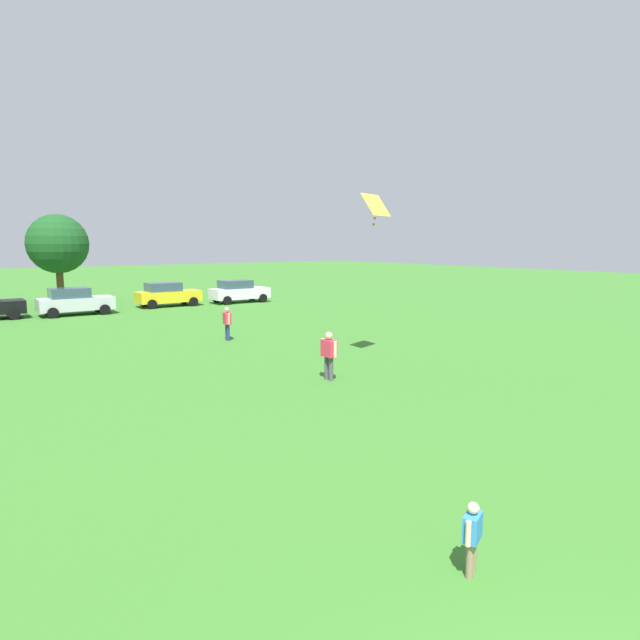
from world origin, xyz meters
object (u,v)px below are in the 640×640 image
Objects in this scene: parked_car_yellow_2 at (167,294)px; tree_far_right at (58,244)px; child_kite_flyer at (472,532)px; parked_car_white_3 at (239,291)px; adult_bystander at (329,352)px; parked_car_silver_1 at (74,301)px; kite at (376,207)px; bystander_near_trees at (227,321)px.

tree_far_right reaches higher than parked_car_yellow_2.
parked_car_white_3 is (12.64, 32.12, 0.25)m from child_kite_flyer.
adult_bystander is 0.37× the size of parked_car_silver_1.
parked_car_white_3 is (8.07, 22.59, -0.08)m from adult_bystander.
child_kite_flyer is 37.61m from tree_far_right.
parked_car_white_3 is at bearing -25.17° from tree_far_right.
adult_bystander is at bearing -97.00° from parked_car_yellow_2.
kite is at bearing -89.42° from parked_car_yellow_2.
parked_car_silver_1 and parked_car_yellow_2 have the same top height.
kite is at bearing -103.24° from parked_car_white_3.
bystander_near_trees is 9.00m from kite.
parked_car_silver_1 is 6.83m from tree_far_right.
tree_far_right is (-3.17, 27.86, 3.39)m from adult_bystander.
bystander_near_trees is 14.89m from parked_car_yellow_2.
adult_bystander is 22.25m from parked_car_silver_1.
adult_bystander is 5.83m from kite.
parked_car_silver_1 is (-6.48, 20.63, -4.85)m from kite.
parked_car_yellow_2 reaches higher than adult_bystander.
parked_car_yellow_2 is 1.00× the size of parked_car_white_3.
adult_bystander reaches higher than bystander_near_trees.
adult_bystander is at bearing -81.18° from parked_car_silver_1.
kite reaches higher than parked_car_silver_1.
child_kite_flyer is 14.25m from kite.
bystander_near_trees is at bearing 110.02° from kite.
parked_car_white_3 is (11.48, 0.60, 0.00)m from parked_car_silver_1.
kite is 22.16m from parked_car_silver_1.
kite is at bearing -72.55° from parked_car_silver_1.
kite is at bearing -69.15° from adult_bystander.
parked_car_white_3 is (5.22, -0.62, 0.00)m from parked_car_yellow_2.
bystander_near_trees is at bearing 49.74° from child_kite_flyer.
adult_bystander is 1.03× the size of bystander_near_trees.
adult_bystander is 0.37× the size of parked_car_yellow_2.
parked_car_white_3 is 12.89m from tree_far_right.
tree_far_right is (-6.24, 26.50, -1.38)m from kite.
adult_bystander is at bearing -172.76° from bystander_near_trees.
parked_car_yellow_2 is 0.67× the size of tree_far_right.
adult_bystander is 28.25m from tree_far_right.
tree_far_right is at bearing 21.01° from bystander_near_trees.
child_kite_flyer is 0.24× the size of parked_car_silver_1.
kite is 22.34m from parked_car_white_3.
parked_car_yellow_2 is (7.42, 32.74, 0.25)m from child_kite_flyer.
parked_car_yellow_2 is 8.36m from tree_far_right.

